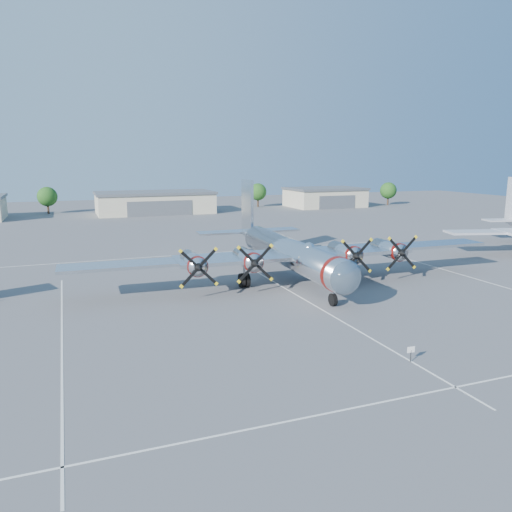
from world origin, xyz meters
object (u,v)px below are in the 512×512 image
object	(u,v)px
hangar_center	(155,202)
tree_west	(47,197)
main_bomber_b29	(286,279)
tree_far_east	(388,191)
tree_east	(258,192)
hangar_east	(325,197)
info_placard	(411,351)

from	to	relation	value
hangar_center	tree_west	bearing A→B (deg)	162.18
hangar_center	main_bomber_b29	bearing A→B (deg)	-88.59
hangar_center	tree_west	xyz separation A→B (m)	(-25.00, 8.04, 1.51)
tree_far_east	tree_east	bearing A→B (deg)	168.11
tree_west	main_bomber_b29	bearing A→B (deg)	-72.14
tree_west	tree_east	bearing A→B (deg)	-2.08
hangar_center	hangar_east	world-z (taller)	same
tree_east	tree_far_east	world-z (taller)	same
main_bomber_b29	tree_west	bearing A→B (deg)	109.71
hangar_east	info_placard	xyz separation A→B (m)	(-48.10, -99.87, -1.95)
main_bomber_b29	info_placard	bearing A→B (deg)	-92.70
hangar_east	info_placard	world-z (taller)	hangar_east
hangar_center	tree_far_east	bearing A→B (deg)	-1.65
tree_east	hangar_east	bearing A→B (deg)	-18.54
hangar_east	info_placard	bearing A→B (deg)	-115.72
tree_east	info_placard	xyz separation A→B (m)	(-30.10, -105.90, -3.46)
hangar_east	hangar_center	bearing A→B (deg)	-180.00
tree_west	tree_far_east	size ratio (longest dim) A/B	1.00
tree_far_east	info_placard	world-z (taller)	tree_far_east
hangar_center	hangar_east	size ratio (longest dim) A/B	1.39
info_placard	hangar_center	bearing A→B (deg)	92.18
tree_far_east	hangar_east	bearing A→B (deg)	174.39
tree_east	main_bomber_b29	size ratio (longest dim) A/B	0.14
tree_east	tree_far_east	distance (m)	38.83
tree_east	info_placard	bearing A→B (deg)	-105.86
hangar_center	main_bomber_b29	world-z (taller)	hangar_center
info_placard	tree_far_east	bearing A→B (deg)	57.42
tree_east	main_bomber_b29	world-z (taller)	tree_east
hangar_center	hangar_east	distance (m)	48.00
tree_far_east	info_placard	size ratio (longest dim) A/B	6.13
tree_east	main_bomber_b29	xyz separation A→B (m)	(-28.14, -81.34, -4.22)
hangar_center	info_placard	bearing A→B (deg)	-90.05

